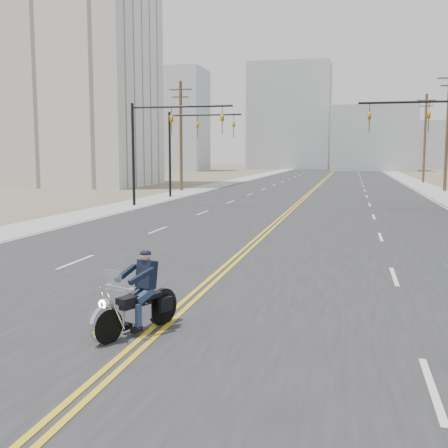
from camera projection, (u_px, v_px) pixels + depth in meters
road at (322, 182)px, 73.38m from camera, size 20.00×200.00×0.01m
sidewalk_left at (236, 181)px, 75.91m from camera, size 3.00×200.00×0.01m
sidewalk_right at (415, 183)px, 70.84m from camera, size 3.00×200.00×0.01m
traffic_mast_left at (161, 134)px, 37.98m from camera, size 7.10×0.26×7.00m
traffic_mast_right at (442, 131)px, 34.02m from camera, size 7.10×0.26×7.00m
traffic_mast_far at (189, 138)px, 45.80m from camera, size 6.10×0.26×7.00m
utility_pole_d at (447, 129)px, 53.44m from camera, size 2.20×0.30×11.50m
utility_pole_e at (425, 137)px, 69.92m from camera, size 2.20×0.30×11.00m
utility_pole_left at (181, 134)px, 54.17m from camera, size 2.20×0.30×10.50m
apartment_block at (67, 52)px, 63.19m from camera, size 18.00×14.00×30.00m
haze_bldg_a at (173, 120)px, 123.28m from camera, size 14.00×12.00×22.00m
haze_bldg_b at (373, 139)px, 123.98m from camera, size 18.00×14.00×14.00m
haze_bldg_d at (290, 117)px, 142.16m from camera, size 20.00×15.00×26.00m
haze_bldg_e at (437, 145)px, 144.55m from camera, size 14.00×14.00×12.00m
haze_bldg_f at (135, 137)px, 141.47m from camera, size 12.00×12.00×16.00m
motorcyclist at (136, 293)px, 10.97m from camera, size 1.68×2.29×1.64m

